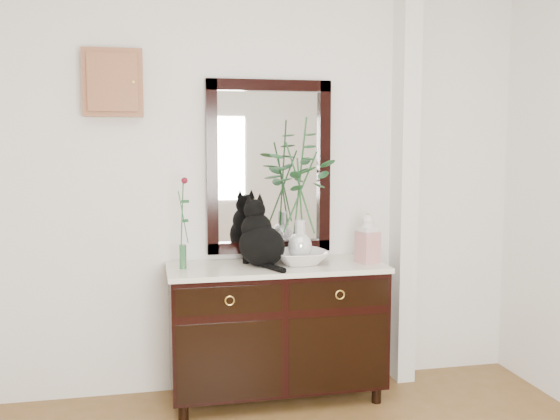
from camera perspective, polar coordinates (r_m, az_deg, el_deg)
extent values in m
cube|color=silver|center=(3.99, -2.46, 2.64)|extent=(3.60, 0.04, 2.70)
cube|color=silver|center=(4.20, 11.31, 2.71)|extent=(0.12, 0.20, 2.70)
cube|color=black|center=(3.93, -0.31, -10.64)|extent=(1.30, 0.50, 0.82)
cube|color=white|center=(3.83, -0.31, -5.27)|extent=(1.33, 0.52, 0.03)
cube|color=black|center=(3.99, -1.01, 3.94)|extent=(0.80, 0.06, 1.10)
cube|color=white|center=(4.01, -1.05, 3.95)|extent=(0.66, 0.01, 0.96)
cube|color=brown|center=(3.91, -15.02, 11.17)|extent=(0.35, 0.10, 0.40)
imported|color=silver|center=(3.86, 1.83, -4.34)|extent=(0.37, 0.37, 0.08)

